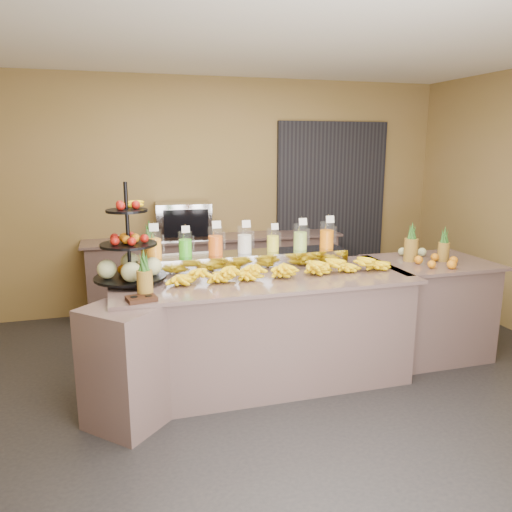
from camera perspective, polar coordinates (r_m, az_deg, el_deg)
name	(u,v)px	position (r m, az deg, el deg)	size (l,w,h in m)	color
ground	(273,395)	(4.25, 1.99, -15.57)	(6.00, 6.00, 0.00)	black
room_envelope	(267,160)	(4.56, 1.31, 10.95)	(6.04, 5.02, 2.82)	olive
buffet_counter	(251,332)	(4.25, -0.56, -8.65)	(2.75, 1.25, 0.93)	gray
right_counter	(427,307)	(5.13, 19.01, -5.57)	(1.08, 0.88, 0.93)	gray
back_ledge	(216,274)	(6.12, -4.55, -2.03)	(3.10, 0.55, 0.93)	gray
pitcher_tray	(245,261)	(4.40, -1.30, -0.58)	(1.85, 0.30, 0.15)	gray
juice_pitcher_orange_a	(154,246)	(4.23, -11.58, 1.15)	(0.13, 0.13, 0.31)	silver
juice_pitcher_green	(185,245)	(4.26, -8.09, 1.21)	(0.12, 0.12, 0.28)	silver
juice_pitcher_orange_b	(215,242)	(4.30, -4.66, 1.55)	(0.13, 0.13, 0.31)	silver
juice_pitcher_milk	(245,241)	(4.36, -1.31, 1.71)	(0.13, 0.13, 0.31)	silver
juice_pitcher_lemon	(273,241)	(4.43, 1.94, 1.71)	(0.11, 0.11, 0.27)	silver
juice_pitcher_lime	(300,238)	(4.52, 5.08, 2.04)	(0.13, 0.13, 0.30)	silver
juice_pitcher_orange_c	(327,236)	(4.62, 8.09, 2.24)	(0.13, 0.14, 0.32)	silver
banana_heap	(281,267)	(4.19, 2.91, -1.24)	(1.94, 0.18, 0.16)	yellow
fruit_stand	(134,257)	(4.07, -13.79, -0.12)	(0.60, 0.60, 0.80)	black
condiment_caddy	(141,299)	(3.62, -12.96, -4.77)	(0.20, 0.15, 0.03)	black
pineapple_left_a	(145,279)	(3.69, -12.60, -2.62)	(0.11, 0.11, 0.35)	brown
pineapple_left_b	(150,252)	(4.41, -12.00, 0.50)	(0.16, 0.16, 0.45)	brown
right_fruit_pile	(431,256)	(4.90, 19.37, 0.01)	(0.41, 0.39, 0.21)	brown
oven_warmer	(183,220)	(5.93, -8.32, 4.04)	(0.63, 0.44, 0.42)	gray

